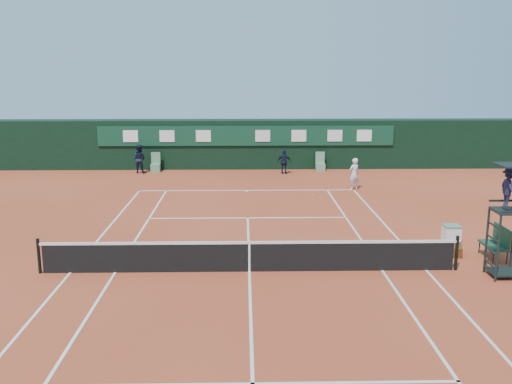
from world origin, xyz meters
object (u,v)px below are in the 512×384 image
at_px(tennis_net, 249,256).
at_px(cooler, 451,234).
at_px(player, 354,174).
at_px(player_bench, 497,241).
at_px(umpire_chair, 510,197).

distance_m(tennis_net, cooler, 7.80).
distance_m(cooler, player, 9.32).
relative_size(tennis_net, player_bench, 10.75).
bearing_deg(umpire_chair, tennis_net, 175.46).
relative_size(umpire_chair, player_bench, 2.85).
height_order(player_bench, cooler, player_bench).
bearing_deg(player_bench, player, 103.54).
bearing_deg(tennis_net, player, 65.32).
bearing_deg(cooler, umpire_chair, -84.48).
height_order(umpire_chair, player_bench, umpire_chair).
bearing_deg(cooler, player_bench, -64.27).
height_order(tennis_net, player_bench, same).
bearing_deg(player, cooler, 70.93).
relative_size(cooler, player, 0.39).
bearing_deg(player_bench, umpire_chair, -107.51).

